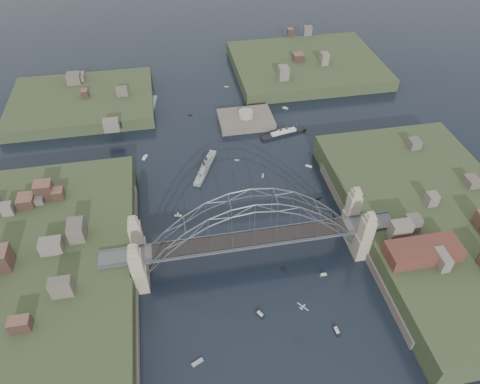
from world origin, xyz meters
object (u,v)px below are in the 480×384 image
naval_cruiser_near (205,167)px  wharf_shed (423,251)px  naval_cruiser_far (152,105)px  ocean_liner (283,133)px  fort_island (246,123)px  bridge (252,229)px

naval_cruiser_near → wharf_shed: bearing=-47.6°
naval_cruiser_far → ocean_liner: naval_cruiser_far is taller
fort_island → wharf_shed: 90.48m
bridge → ocean_liner: 64.90m
bridge → fort_island: bearing=80.3°
ocean_liner → bridge: bearing=-113.1°
bridge → naval_cruiser_far: size_ratio=5.37×
bridge → fort_island: size_ratio=3.82×
fort_island → wharf_shed: size_ratio=1.10×
wharf_shed → ocean_liner: bearing=104.6°
wharf_shed → naval_cruiser_near: 77.81m
bridge → naval_cruiser_far: 93.62m
bridge → naval_cruiser_far: (-25.42, 89.36, -11.51)m
fort_island → naval_cruiser_far: bearing=152.6°
naval_cruiser_far → bridge: bearing=-74.1°
naval_cruiser_near → naval_cruiser_far: bearing=110.5°
fort_island → naval_cruiser_far: fort_island is taller
wharf_shed → ocean_liner: wharf_shed is taller
bridge → ocean_liner: size_ratio=4.39×
naval_cruiser_near → naval_cruiser_far: 49.42m
fort_island → ocean_liner: fort_island is taller
fort_island → naval_cruiser_near: naval_cruiser_near is taller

